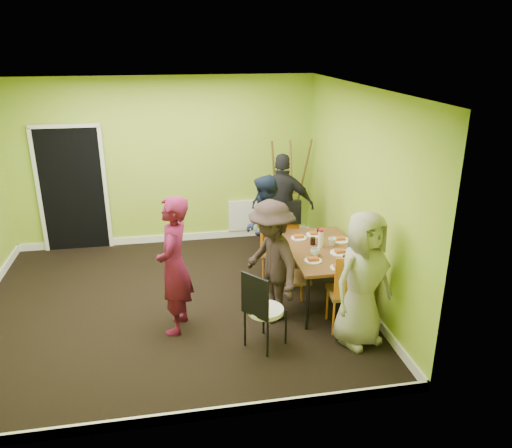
# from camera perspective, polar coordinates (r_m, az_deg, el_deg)

# --- Properties ---
(ground) EXTENTS (5.00, 5.00, 0.00)m
(ground) POSITION_cam_1_polar(r_m,az_deg,el_deg) (6.86, -9.49, -8.99)
(ground) COLOR black
(ground) RESTS_ON ground
(room_walls) EXTENTS (5.04, 4.54, 2.82)m
(room_walls) POSITION_cam_1_polar(r_m,az_deg,el_deg) (6.47, -10.22, -1.19)
(room_walls) COLOR #9AB72F
(room_walls) RESTS_ON ground
(dining_table) EXTENTS (0.90, 1.50, 0.75)m
(dining_table) POSITION_cam_1_polar(r_m,az_deg,el_deg) (6.63, 7.62, -3.22)
(dining_table) COLOR black
(dining_table) RESTS_ON ground
(chair_left_far) EXTENTS (0.59, 0.59, 1.08)m
(chair_left_far) POSITION_cam_1_polar(r_m,az_deg,el_deg) (7.07, 1.95, -2.28)
(chair_left_far) COLOR orange
(chair_left_far) RESTS_ON ground
(chair_left_near) EXTENTS (0.42, 0.42, 0.99)m
(chair_left_near) POSITION_cam_1_polar(r_m,az_deg,el_deg) (6.38, 3.50, -5.43)
(chair_left_near) COLOR orange
(chair_left_near) RESTS_ON ground
(chair_back_end) EXTENTS (0.45, 0.51, 0.95)m
(chair_back_end) POSITION_cam_1_polar(r_m,az_deg,el_deg) (7.87, 3.73, 0.63)
(chair_back_end) COLOR orange
(chair_back_end) RESTS_ON ground
(chair_front_end) EXTENTS (0.46, 0.47, 1.02)m
(chair_front_end) POSITION_cam_1_polar(r_m,az_deg,el_deg) (6.04, 10.50, -7.22)
(chair_front_end) COLOR orange
(chair_front_end) RESTS_ON ground
(chair_bentwood) EXTENTS (0.52, 0.52, 0.95)m
(chair_bentwood) POSITION_cam_1_polar(r_m,az_deg,el_deg) (5.64, 0.67, -9.45)
(chair_bentwood) COLOR black
(chair_bentwood) RESTS_ON ground
(easel) EXTENTS (0.71, 0.67, 1.78)m
(easel) POSITION_cam_1_polar(r_m,az_deg,el_deg) (8.62, 3.81, 3.86)
(easel) COLOR brown
(easel) RESTS_ON ground
(plate_near_left) EXTENTS (0.22, 0.22, 0.01)m
(plate_near_left) POSITION_cam_1_polar(r_m,az_deg,el_deg) (6.90, 4.91, -1.59)
(plate_near_left) COLOR white
(plate_near_left) RESTS_ON dining_table
(plate_near_right) EXTENTS (0.22, 0.22, 0.01)m
(plate_near_right) POSITION_cam_1_polar(r_m,az_deg,el_deg) (6.23, 6.54, -4.18)
(plate_near_right) COLOR white
(plate_near_right) RESTS_ON dining_table
(plate_far_back) EXTENTS (0.24, 0.24, 0.01)m
(plate_far_back) POSITION_cam_1_polar(r_m,az_deg,el_deg) (7.04, 6.71, -1.22)
(plate_far_back) COLOR white
(plate_far_back) RESTS_ON dining_table
(plate_far_front) EXTENTS (0.22, 0.22, 0.01)m
(plate_far_front) POSITION_cam_1_polar(r_m,az_deg,el_deg) (6.09, 9.49, -4.96)
(plate_far_front) COLOR white
(plate_far_front) RESTS_ON dining_table
(plate_wall_back) EXTENTS (0.27, 0.27, 0.01)m
(plate_wall_back) POSITION_cam_1_polar(r_m,az_deg,el_deg) (6.90, 9.56, -1.82)
(plate_wall_back) COLOR white
(plate_wall_back) RESTS_ON dining_table
(plate_wall_front) EXTENTS (0.26, 0.26, 0.01)m
(plate_wall_front) POSITION_cam_1_polar(r_m,az_deg,el_deg) (6.50, 9.58, -3.26)
(plate_wall_front) COLOR white
(plate_wall_front) RESTS_ON dining_table
(thermos) EXTENTS (0.07, 0.07, 0.22)m
(thermos) POSITION_cam_1_polar(r_m,az_deg,el_deg) (6.61, 7.40, -1.74)
(thermos) COLOR white
(thermos) RESTS_ON dining_table
(blue_bottle) EXTENTS (0.08, 0.08, 0.20)m
(blue_bottle) POSITION_cam_1_polar(r_m,az_deg,el_deg) (6.32, 10.76, -3.09)
(blue_bottle) COLOR blue
(blue_bottle) RESTS_ON dining_table
(orange_bottle) EXTENTS (0.04, 0.04, 0.08)m
(orange_bottle) POSITION_cam_1_polar(r_m,az_deg,el_deg) (6.74, 7.11, -1.92)
(orange_bottle) COLOR orange
(orange_bottle) RESTS_ON dining_table
(glass_mid) EXTENTS (0.07, 0.07, 0.10)m
(glass_mid) POSITION_cam_1_polar(r_m,az_deg,el_deg) (6.70, 6.51, -1.95)
(glass_mid) COLOR black
(glass_mid) RESTS_ON dining_table
(glass_back) EXTENTS (0.07, 0.07, 0.09)m
(glass_back) POSITION_cam_1_polar(r_m,az_deg,el_deg) (7.03, 7.23, -0.92)
(glass_back) COLOR black
(glass_back) RESTS_ON dining_table
(glass_front) EXTENTS (0.06, 0.06, 0.08)m
(glass_front) POSITION_cam_1_polar(r_m,az_deg,el_deg) (6.25, 10.14, -3.92)
(glass_front) COLOR black
(glass_front) RESTS_ON dining_table
(cup_a) EXTENTS (0.12, 0.12, 0.09)m
(cup_a) POSITION_cam_1_polar(r_m,az_deg,el_deg) (6.37, 6.79, -3.21)
(cup_a) COLOR white
(cup_a) RESTS_ON dining_table
(cup_b) EXTENTS (0.11, 0.11, 0.10)m
(cup_b) POSITION_cam_1_polar(r_m,az_deg,el_deg) (6.70, 8.68, -2.03)
(cup_b) COLOR white
(cup_b) RESTS_ON dining_table
(person_standing) EXTENTS (0.55, 0.70, 1.69)m
(person_standing) POSITION_cam_1_polar(r_m,az_deg,el_deg) (5.93, -9.35, -4.71)
(person_standing) COLOR #5A0F2E
(person_standing) RESTS_ON ground
(person_left_far) EXTENTS (0.84, 0.92, 1.55)m
(person_left_far) POSITION_cam_1_polar(r_m,az_deg,el_deg) (7.17, 0.95, -0.50)
(person_left_far) COLOR #141E34
(person_left_far) RESTS_ON ground
(person_left_near) EXTENTS (0.87, 1.14, 1.56)m
(person_left_near) POSITION_cam_1_polar(r_m,az_deg,el_deg) (6.11, 1.77, -4.31)
(person_left_near) COLOR black
(person_left_near) RESTS_ON ground
(person_back_end) EXTENTS (1.06, 0.68, 1.68)m
(person_back_end) POSITION_cam_1_polar(r_m,az_deg,el_deg) (7.94, 3.07, 2.08)
(person_back_end) COLOR black
(person_back_end) RESTS_ON ground
(person_front_end) EXTENTS (0.92, 0.76, 1.60)m
(person_front_end) POSITION_cam_1_polar(r_m,az_deg,el_deg) (5.76, 12.11, -6.21)
(person_front_end) COLOR #999886
(person_front_end) RESTS_ON ground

